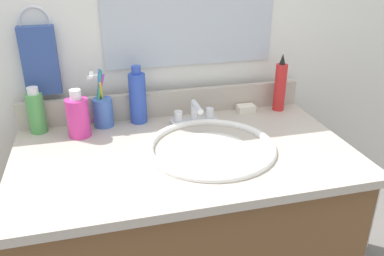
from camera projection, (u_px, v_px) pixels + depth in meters
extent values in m
cube|color=#B2A899|center=(184.00, 154.00, 1.20)|extent=(1.00, 0.59, 0.03)
cube|color=#B2A899|center=(166.00, 103.00, 1.42)|extent=(1.00, 0.02, 0.09)
cube|color=silver|center=(165.00, 161.00, 1.59)|extent=(2.10, 0.04, 1.30)
torus|color=silver|center=(34.00, 22.00, 1.24)|extent=(0.10, 0.01, 0.10)
cube|color=#334C8C|center=(40.00, 61.00, 1.28)|extent=(0.11, 0.04, 0.22)
torus|color=white|center=(211.00, 147.00, 1.20)|extent=(0.39, 0.39, 0.02)
ellipsoid|color=white|center=(211.00, 160.00, 1.22)|extent=(0.34, 0.34, 0.11)
cylinder|color=#B2B5BA|center=(210.00, 170.00, 1.23)|extent=(0.04, 0.04, 0.01)
cube|color=silver|center=(194.00, 121.00, 1.37)|extent=(0.16, 0.05, 0.01)
cylinder|color=silver|center=(194.00, 111.00, 1.36)|extent=(0.02, 0.02, 0.06)
cylinder|color=silver|center=(197.00, 107.00, 1.32)|extent=(0.02, 0.09, 0.02)
cylinder|color=silver|center=(178.00, 116.00, 1.35)|extent=(0.03, 0.03, 0.04)
cylinder|color=silver|center=(210.00, 113.00, 1.38)|extent=(0.03, 0.03, 0.04)
cylinder|color=#D8338C|center=(78.00, 118.00, 1.26)|extent=(0.07, 0.07, 0.12)
cylinder|color=white|center=(75.00, 95.00, 1.23)|extent=(0.03, 0.03, 0.03)
cylinder|color=#2D4CB2|center=(138.00, 98.00, 1.35)|extent=(0.06, 0.06, 0.17)
cylinder|color=#2D4CB2|center=(136.00, 70.00, 1.31)|extent=(0.03, 0.03, 0.03)
cylinder|color=red|center=(280.00, 88.00, 1.45)|extent=(0.04, 0.04, 0.17)
cone|color=black|center=(283.00, 59.00, 1.41)|extent=(0.02, 0.02, 0.04)
cylinder|color=#4C9E4C|center=(37.00, 113.00, 1.28)|extent=(0.05, 0.05, 0.13)
cylinder|color=white|center=(33.00, 91.00, 1.25)|extent=(0.03, 0.03, 0.02)
cylinder|color=#3F66B7|center=(103.00, 112.00, 1.33)|extent=(0.07, 0.07, 0.10)
cylinder|color=#B23FBF|center=(98.00, 99.00, 1.31)|extent=(0.06, 0.02, 0.17)
cube|color=white|center=(89.00, 78.00, 1.28)|extent=(0.01, 0.02, 0.01)
cylinder|color=yellow|center=(102.00, 101.00, 1.33)|extent=(0.01, 0.06, 0.14)
cube|color=white|center=(101.00, 82.00, 1.33)|extent=(0.01, 0.02, 0.01)
cylinder|color=blue|center=(98.00, 97.00, 1.31)|extent=(0.04, 0.01, 0.19)
cube|color=white|center=(91.00, 73.00, 1.27)|extent=(0.01, 0.02, 0.01)
cylinder|color=green|center=(99.00, 98.00, 1.31)|extent=(0.04, 0.03, 0.18)
cube|color=white|center=(91.00, 76.00, 1.26)|extent=(0.01, 0.02, 0.01)
cylinder|color=#26B2B2|center=(100.00, 98.00, 1.32)|extent=(0.02, 0.03, 0.17)
cube|color=white|center=(95.00, 76.00, 1.30)|extent=(0.01, 0.02, 0.01)
cube|color=white|center=(246.00, 108.00, 1.47)|extent=(0.06, 0.04, 0.02)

